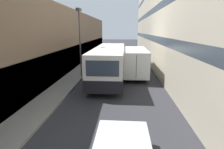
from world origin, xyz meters
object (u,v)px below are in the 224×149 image
panel_van (112,53)px  box_truck (134,59)px  bus (110,63)px  street_lamp (79,30)px

panel_van → box_truck: bearing=-70.2°
box_truck → panel_van: (-2.94, 8.16, -0.37)m
panel_van → bus: bearing=-86.9°
bus → panel_van: 10.70m
bus → panel_van: (-0.58, 10.67, -0.45)m
box_truck → panel_van: bearing=109.8°
box_truck → street_lamp: bearing=-159.6°
panel_van → street_lamp: bearing=-102.6°
box_truck → street_lamp: 6.33m
panel_van → street_lamp: size_ratio=0.67×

